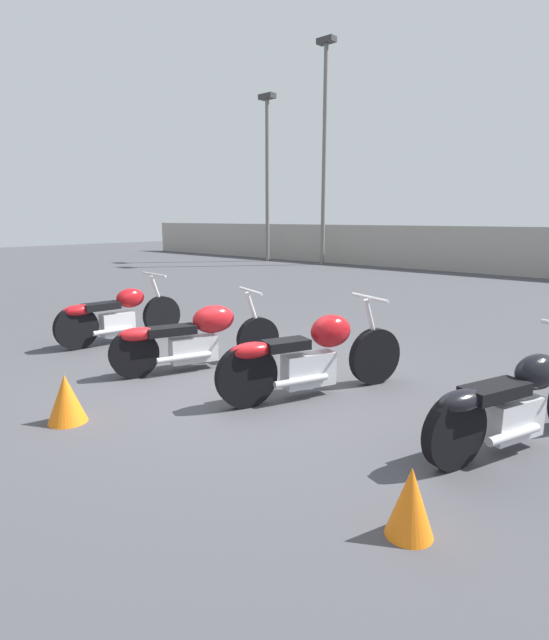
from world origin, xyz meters
TOP-DOWN VIEW (x-y plane):
  - ground_plane at (0.00, 0.00)m, footprint 60.00×60.00m
  - light_pole_left at (-8.13, 12.13)m, footprint 0.70×0.35m
  - light_pole_right at (-10.88, 11.89)m, footprint 0.70×0.35m
  - motorcycle_slot_0 at (-2.75, -0.02)m, footprint 0.69×1.96m
  - motorcycle_slot_1 at (-0.83, -0.09)m, footprint 0.97×2.05m
  - motorcycle_slot_2 at (0.78, 0.12)m, footprint 0.96×2.07m
  - motorcycle_slot_3 at (2.74, 0.23)m, footprint 0.87×1.96m
  - traffic_cone_near at (-0.42, -1.92)m, footprint 0.35×0.35m
  - traffic_cone_far at (2.66, -1.35)m, footprint 0.28×0.28m

SIDE VIEW (x-z plane):
  - ground_plane at x=0.00m, z-range 0.00..0.00m
  - traffic_cone_far at x=2.66m, z-range 0.00..0.43m
  - traffic_cone_near at x=-0.42m, z-range 0.00..0.45m
  - motorcycle_slot_3 at x=2.74m, z-range -0.08..0.86m
  - motorcycle_slot_0 at x=-2.75m, z-range -0.08..0.90m
  - motorcycle_slot_1 at x=-0.83m, z-range -0.06..0.87m
  - motorcycle_slot_2 at x=0.78m, z-range -0.07..0.93m
  - light_pole_right at x=-10.88m, z-range 0.66..7.38m
  - light_pole_left at x=-8.13m, z-range 0.69..8.95m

